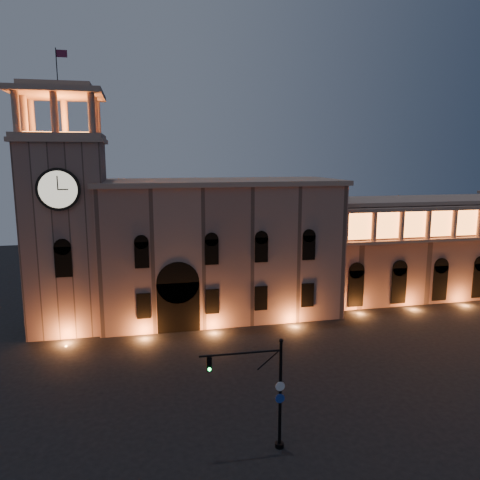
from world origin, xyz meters
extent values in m
plane|color=black|center=(0.00, 0.00, 0.00)|extent=(160.00, 160.00, 0.00)
cube|color=#916B5F|center=(-2.00, 22.00, 8.50)|extent=(30.00, 12.00, 17.00)
cube|color=#A28270|center=(-2.00, 22.00, 17.30)|extent=(30.80, 12.80, 0.60)
cube|color=black|center=(-8.00, 16.60, 3.00)|extent=(5.00, 1.40, 6.00)
cylinder|color=black|center=(-8.00, 16.60, 6.00)|extent=(5.00, 1.40, 5.00)
cube|color=orange|center=(-8.00, 16.40, 2.80)|extent=(4.20, 0.20, 5.00)
cube|color=#916B5F|center=(-20.50, 21.00, 11.00)|extent=(9.00, 9.00, 22.00)
cube|color=#A28270|center=(-20.50, 21.00, 22.25)|extent=(9.80, 9.80, 0.50)
cylinder|color=black|center=(-20.50, 16.32, 17.00)|extent=(4.60, 0.35, 4.60)
cylinder|color=beige|center=(-20.50, 16.18, 17.00)|extent=(4.00, 0.12, 4.00)
cube|color=#A28270|center=(-20.50, 21.00, 22.75)|extent=(9.40, 9.40, 0.50)
cube|color=orange|center=(-20.50, 21.00, 23.05)|extent=(6.80, 6.80, 0.15)
cylinder|color=#A28270|center=(-24.30, 17.20, 25.10)|extent=(0.76, 0.76, 4.20)
cylinder|color=#A28270|center=(-20.50, 17.20, 25.10)|extent=(0.76, 0.76, 4.20)
cylinder|color=#A28270|center=(-16.70, 17.20, 25.10)|extent=(0.76, 0.76, 4.20)
cylinder|color=#A28270|center=(-24.30, 24.80, 25.10)|extent=(0.76, 0.76, 4.20)
cylinder|color=#A28270|center=(-20.50, 24.80, 25.10)|extent=(0.76, 0.76, 4.20)
cylinder|color=#A28270|center=(-16.70, 24.80, 25.10)|extent=(0.76, 0.76, 4.20)
cylinder|color=#A28270|center=(-24.30, 21.00, 25.10)|extent=(0.76, 0.76, 4.20)
cylinder|color=#A28270|center=(-16.70, 21.00, 25.10)|extent=(0.76, 0.76, 4.20)
cube|color=#A28270|center=(-20.50, 21.00, 27.50)|extent=(9.80, 9.80, 0.60)
cube|color=#A28270|center=(-20.50, 21.00, 28.10)|extent=(7.50, 7.50, 0.60)
cylinder|color=black|center=(-20.50, 21.00, 30.40)|extent=(0.10, 0.10, 4.00)
plane|color=#5D1A37|center=(-19.90, 21.00, 31.80)|extent=(1.20, 0.00, 1.20)
cube|color=#8C6659|center=(32.00, 24.00, 7.00)|extent=(40.00, 10.00, 14.00)
cube|color=#A28270|center=(32.00, 24.00, 14.25)|extent=(40.60, 10.60, 0.50)
cube|color=#A28270|center=(32.00, 18.50, 9.30)|extent=(40.00, 1.20, 0.40)
cube|color=#A28270|center=(32.00, 18.50, 13.60)|extent=(40.00, 1.40, 0.50)
cube|color=orange|center=(32.00, 19.05, 11.50)|extent=(38.00, 0.15, 3.60)
cylinder|color=#A28270|center=(14.00, 18.50, 11.50)|extent=(0.70, 0.70, 4.00)
cylinder|color=#A28270|center=(18.00, 18.50, 11.50)|extent=(0.70, 0.70, 4.00)
cylinder|color=#A28270|center=(22.00, 18.50, 11.50)|extent=(0.70, 0.70, 4.00)
cylinder|color=#A28270|center=(26.00, 18.50, 11.50)|extent=(0.70, 0.70, 4.00)
cylinder|color=#A28270|center=(30.00, 18.50, 11.50)|extent=(0.70, 0.70, 4.00)
cylinder|color=#A28270|center=(34.00, 18.50, 11.50)|extent=(0.70, 0.70, 4.00)
cylinder|color=black|center=(-3.03, -8.00, 3.96)|extent=(0.23, 0.23, 7.91)
cylinder|color=black|center=(-3.03, -8.00, 0.17)|extent=(0.63, 0.63, 0.34)
sphere|color=black|center=(-3.03, -8.00, 8.02)|extent=(0.32, 0.32, 0.32)
cylinder|color=black|center=(-5.85, -7.92, 7.35)|extent=(5.65, 0.29, 0.14)
cube|color=black|center=(-8.00, -7.86, 6.78)|extent=(0.35, 0.33, 0.96)
cylinder|color=#0CE53F|center=(-8.00, -8.04, 6.46)|extent=(0.21, 0.10, 0.20)
cylinder|color=silver|center=(-3.09, -8.15, 4.75)|extent=(0.68, 0.06, 0.68)
cylinder|color=navy|center=(-3.09, -8.15, 3.84)|extent=(0.68, 0.06, 0.68)
camera|label=1|loc=(-12.31, -36.94, 20.39)|focal=35.00mm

